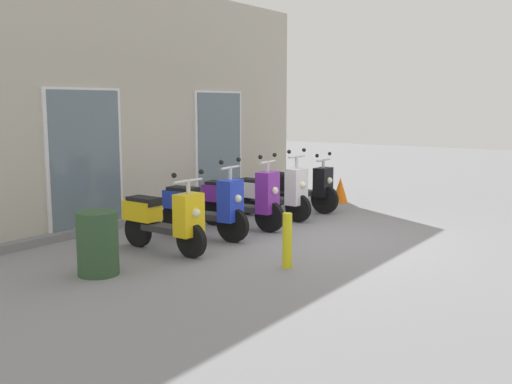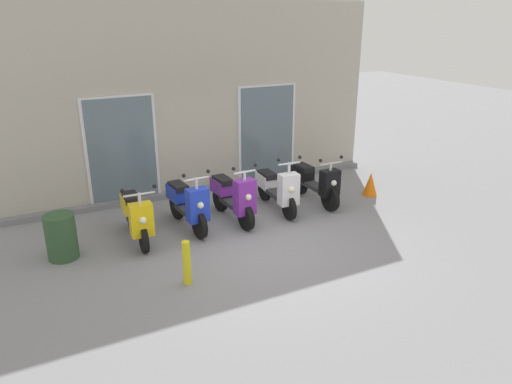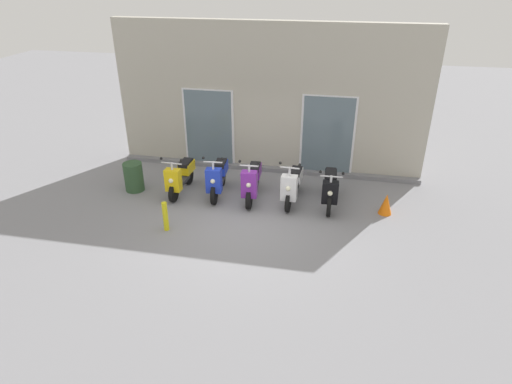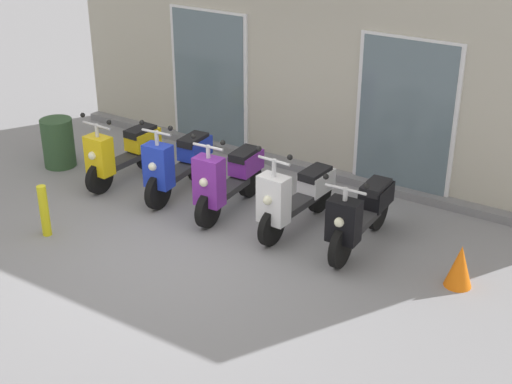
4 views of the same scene
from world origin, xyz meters
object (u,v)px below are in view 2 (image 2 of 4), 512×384
scooter_yellow (136,216)px  trash_bin (61,237)px  scooter_blue (187,204)px  scooter_black (315,181)px  traffic_cone (370,184)px  scooter_white (277,188)px  curb_bollard (187,263)px  scooter_purple (233,197)px

scooter_yellow → trash_bin: bearing=-175.4°
scooter_blue → trash_bin: (-2.26, -0.18, -0.11)m
scooter_black → traffic_cone: 1.39m
scooter_white → curb_bollard: bearing=-143.7°
scooter_yellow → scooter_white: size_ratio=0.92×
scooter_black → trash_bin: bearing=-177.5°
scooter_white → curb_bollard: scooter_white is taller
traffic_cone → curb_bollard: bearing=-160.6°
trash_bin → scooter_white: bearing=2.9°
curb_bollard → traffic_cone: (4.91, 1.73, -0.09)m
scooter_yellow → curb_bollard: bearing=-80.8°
scooter_yellow → scooter_white: bearing=2.1°
scooter_black → trash_bin: size_ratio=2.16×
scooter_yellow → scooter_black: (3.85, 0.12, -0.01)m
scooter_white → trash_bin: size_ratio=2.14×
scooter_black → trash_bin: 5.13m
scooter_purple → scooter_yellow: bearing=-179.2°
scooter_yellow → scooter_black: bearing=1.8°
scooter_blue → curb_bollard: scooter_blue is taller
scooter_white → scooter_blue: bearing=-179.1°
scooter_purple → traffic_cone: size_ratio=3.07×
scooter_purple → trash_bin: size_ratio=2.06×
trash_bin → scooter_blue: bearing=4.6°
scooter_purple → trash_bin: (-3.17, -0.13, -0.11)m
scooter_yellow → trash_bin: scooter_yellow is taller
trash_bin → traffic_cone: bearing=0.1°
scooter_yellow → scooter_purple: size_ratio=0.95×
trash_bin → scooter_black: bearing=2.5°
scooter_yellow → curb_bollard: size_ratio=2.17×
curb_bollard → traffic_cone: curb_bollard is taller
scooter_blue → traffic_cone: (4.22, -0.16, -0.24)m
scooter_blue → trash_bin: bearing=-175.4°
curb_bollard → traffic_cone: bearing=19.4°
scooter_purple → scooter_black: 1.95m
scooter_purple → traffic_cone: 3.32m
scooter_yellow → scooter_purple: scooter_purple is taller
traffic_cone → scooter_purple: bearing=178.0°
scooter_purple → scooter_white: size_ratio=0.96×
curb_bollard → traffic_cone: size_ratio=1.35×
traffic_cone → trash_bin: (-6.48, -0.02, 0.13)m
scooter_blue → trash_bin: scooter_blue is taller
scooter_white → traffic_cone: (2.29, -0.19, -0.22)m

